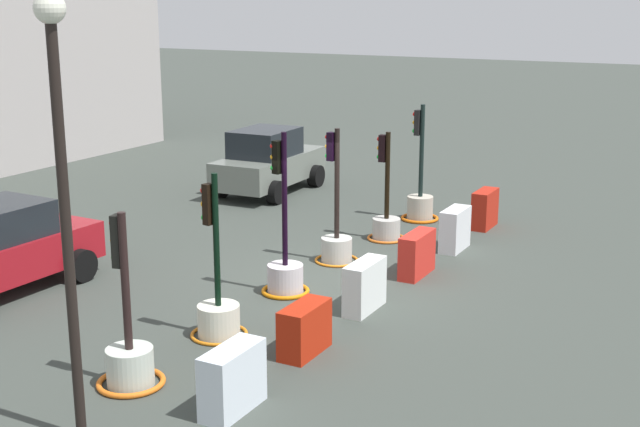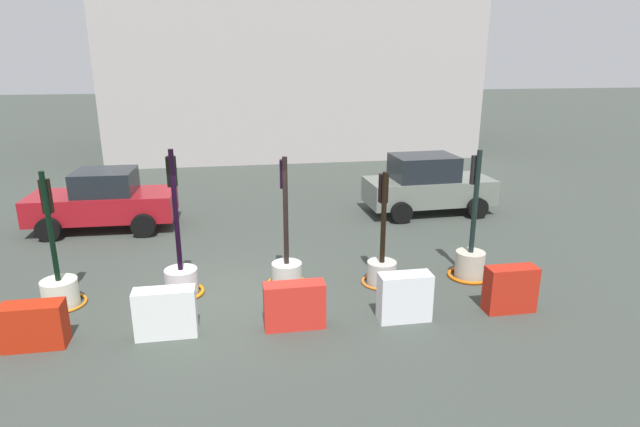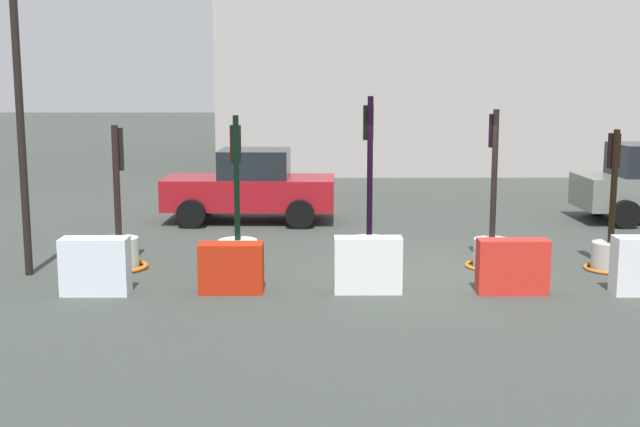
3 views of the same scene
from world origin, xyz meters
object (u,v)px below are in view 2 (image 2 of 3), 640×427
object	(u,v)px
construction_barrier_1	(34,325)
construction_barrier_5	(510,289)
traffic_light_5	(470,257)
construction_barrier_3	(294,305)
traffic_light_2	(181,273)
traffic_light_1	(59,285)
traffic_light_4	(382,264)
traffic_light_3	(287,265)
construction_barrier_2	(166,313)
construction_barrier_4	(405,297)
car_grey_saloon	(427,185)
car_red_compact	(104,201)

from	to	relation	value
construction_barrier_1	construction_barrier_5	world-z (taller)	construction_barrier_5
traffic_light_5	construction_barrier_3	distance (m)	4.37
traffic_light_2	construction_barrier_3	world-z (taller)	traffic_light_2
traffic_light_2	traffic_light_5	xyz separation A→B (m)	(6.20, -0.19, 0.00)
traffic_light_5	construction_barrier_5	distance (m)	1.63
construction_barrier_3	construction_barrier_5	distance (m)	4.13
traffic_light_1	construction_barrier_3	xyz separation A→B (m)	(4.42, -1.65, 0.01)
construction_barrier_1	construction_barrier_5	size ratio (longest dim) A/B	1.04
traffic_light_4	construction_barrier_3	size ratio (longest dim) A/B	2.24
traffic_light_3	construction_barrier_2	size ratio (longest dim) A/B	2.65
construction_barrier_1	traffic_light_1	bearing A→B (deg)	91.66
traffic_light_2	construction_barrier_2	world-z (taller)	traffic_light_2
construction_barrier_3	construction_barrier_5	xyz separation A→B (m)	(4.13, -0.06, 0.02)
traffic_light_3	traffic_light_1	bearing A→B (deg)	-178.00
construction_barrier_1	construction_barrier_3	xyz separation A→B (m)	(4.38, -0.08, 0.04)
construction_barrier_4	traffic_light_1	bearing A→B (deg)	165.14
traffic_light_2	car_grey_saloon	xyz separation A→B (m)	(7.04, 4.68, 0.42)
traffic_light_3	construction_barrier_4	world-z (taller)	traffic_light_3
traffic_light_5	car_red_compact	world-z (taller)	traffic_light_5
traffic_light_4	construction_barrier_3	distance (m)	2.61
construction_barrier_2	construction_barrier_5	world-z (taller)	construction_barrier_5
traffic_light_3	construction_barrier_5	bearing A→B (deg)	-24.62
traffic_light_2	car_grey_saloon	size ratio (longest dim) A/B	0.77
construction_barrier_3	car_red_compact	world-z (taller)	car_red_compact
traffic_light_3	traffic_light_4	bearing A→B (deg)	-6.36
traffic_light_2	traffic_light_4	size ratio (longest dim) A/B	1.23
construction_barrier_2	car_red_compact	xyz separation A→B (m)	(-2.32, 6.39, 0.36)
traffic_light_1	car_grey_saloon	distance (m)	10.51
traffic_light_5	car_grey_saloon	bearing A→B (deg)	80.26
traffic_light_3	traffic_light_4	size ratio (longest dim) A/B	1.14
construction_barrier_1	car_grey_saloon	world-z (taller)	car_grey_saloon
traffic_light_5	traffic_light_3	bearing A→B (deg)	176.59
construction_barrier_1	car_grey_saloon	size ratio (longest dim) A/B	0.26
construction_barrier_1	construction_barrier_3	distance (m)	4.38
traffic_light_4	traffic_light_1	bearing A→B (deg)	179.39
construction_barrier_4	car_grey_saloon	world-z (taller)	car_grey_saloon
construction_barrier_3	car_red_compact	bearing A→B (deg)	125.17
traffic_light_3	traffic_light_5	bearing A→B (deg)	-3.41
traffic_light_3	traffic_light_5	size ratio (longest dim) A/B	0.98
construction_barrier_2	traffic_light_5	bearing A→B (deg)	13.28
traffic_light_5	construction_barrier_5	bearing A→B (deg)	-88.21
traffic_light_1	car_grey_saloon	size ratio (longest dim) A/B	0.69
traffic_light_4	construction_barrier_2	size ratio (longest dim) A/B	2.33
traffic_light_4	traffic_light_5	size ratio (longest dim) A/B	0.86
construction_barrier_5	car_grey_saloon	bearing A→B (deg)	83.11
traffic_light_1	traffic_light_2	world-z (taller)	traffic_light_2
construction_barrier_4	car_grey_saloon	size ratio (longest dim) A/B	0.25
construction_barrier_4	car_grey_saloon	xyz separation A→B (m)	(2.89, 6.50, 0.42)
traffic_light_3	car_grey_saloon	distance (m)	6.73
traffic_light_4	traffic_light_3	bearing A→B (deg)	173.64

